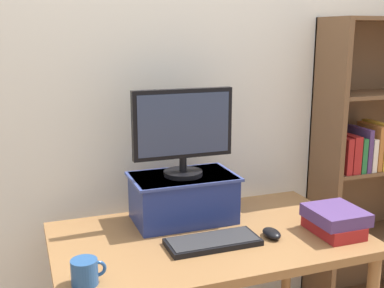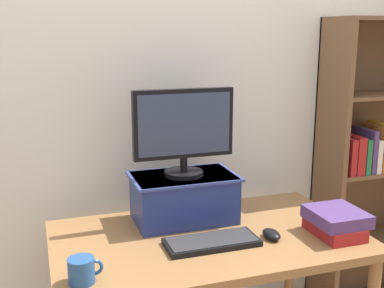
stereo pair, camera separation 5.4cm
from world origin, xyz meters
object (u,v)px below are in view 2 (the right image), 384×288
book_stack (335,222)px  coffee_mug (82,270)px  desk (208,253)px  bookshelf_unit (375,165)px  computer_mouse (271,234)px  keyboard (212,242)px  riser_box (184,197)px  computer_monitor (184,129)px

book_stack → coffee_mug: bearing=-176.3°
desk → bookshelf_unit: bookshelf_unit is taller
desk → bookshelf_unit: bearing=18.1°
computer_mouse → bookshelf_unit: bearing=28.3°
keyboard → book_stack: book_stack is taller
bookshelf_unit → riser_box: size_ratio=3.53×
computer_monitor → computer_mouse: 0.57m
computer_monitor → computer_mouse: bearing=-47.1°
desk → computer_mouse: size_ratio=12.29×
coffee_mug → bookshelf_unit: bearing=19.8°
bookshelf_unit → book_stack: size_ratio=6.86×
desk → riser_box: bearing=103.1°
desk → computer_mouse: 0.28m
keyboard → book_stack: 0.53m
computer_monitor → keyboard: bearing=-84.6°
book_stack → coffee_mug: 1.04m
computer_monitor → book_stack: (0.55, -0.35, -0.36)m
bookshelf_unit → coffee_mug: (-1.66, -0.60, -0.06)m
bookshelf_unit → keyboard: (-1.14, -0.46, -0.09)m
bookshelf_unit → keyboard: bearing=-158.1°
computer_mouse → desk: bearing=154.8°
desk → computer_monitor: 0.53m
keyboard → computer_monitor: bearing=95.4°
bookshelf_unit → computer_monitor: size_ratio=3.68×
desk → riser_box: 0.27m
computer_monitor → book_stack: bearing=-32.7°
riser_box → desk: bearing=-76.9°
riser_box → computer_monitor: 0.31m
coffee_mug → desk: bearing=23.1°
desk → bookshelf_unit: size_ratio=0.78×
computer_mouse → coffee_mug: coffee_mug is taller
coffee_mug → computer_mouse: bearing=8.7°
desk → riser_box: riser_box is taller
riser_box → coffee_mug: 0.65m
bookshelf_unit → computer_monitor: 1.22m
computer_monitor → keyboard: 0.49m
keyboard → coffee_mug: size_ratio=3.13×
bookshelf_unit → book_stack: 0.82m
desk → computer_monitor: (-0.04, 0.19, 0.50)m
computer_monitor → coffee_mug: 0.75m
coffee_mug → computer_monitor: bearing=40.5°
bookshelf_unit → computer_mouse: size_ratio=15.70×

